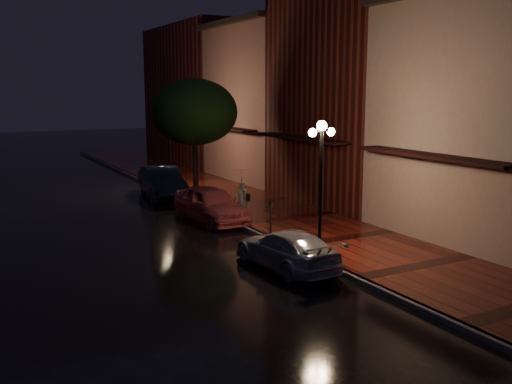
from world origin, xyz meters
TOP-DOWN VIEW (x-y plane):
  - ground at (0.00, 0.00)m, footprint 120.00×120.00m
  - sidewalk at (2.25, 0.00)m, footprint 4.50×60.00m
  - curb at (0.00, 0.00)m, footprint 0.25×60.00m
  - storefront_near at (7.00, -6.00)m, footprint 5.00×8.00m
  - storefront_mid at (7.00, 2.00)m, footprint 5.00×8.00m
  - storefront_far at (7.00, 10.00)m, footprint 5.00×8.00m
  - storefront_extra at (7.00, 20.00)m, footprint 5.00×12.00m
  - streetlamp_near at (0.35, -5.00)m, footprint 0.96×0.36m
  - streetlamp_far at (0.35, 9.00)m, footprint 0.96×0.36m
  - street_tree at (0.61, 5.99)m, footprint 4.16×4.16m
  - pink_car at (-0.60, 1.49)m, footprint 2.05×4.49m
  - navy_car at (-0.60, 7.53)m, footprint 2.24×4.92m
  - silver_car at (-1.13, -5.36)m, footprint 1.90×4.18m
  - woman_with_umbrella at (0.60, 1.03)m, footprint 0.86×0.87m
  - parking_meter at (0.15, -2.18)m, footprint 0.14×0.12m

SIDE VIEW (x-z plane):
  - ground at x=0.00m, z-range 0.00..0.00m
  - sidewalk at x=2.25m, z-range 0.00..0.15m
  - curb at x=0.00m, z-range 0.00..0.15m
  - silver_car at x=-1.13m, z-range 0.00..1.19m
  - pink_car at x=-0.60m, z-range 0.00..1.49m
  - navy_car at x=-0.60m, z-range 0.00..1.57m
  - parking_meter at x=0.15m, z-range 0.29..1.59m
  - woman_with_umbrella at x=0.60m, z-range 0.48..2.55m
  - streetlamp_near at x=0.35m, z-range 0.45..4.76m
  - streetlamp_far at x=0.35m, z-range 0.45..4.76m
  - street_tree at x=0.61m, z-range 1.34..7.14m
  - storefront_near at x=7.00m, z-range 0.00..8.50m
  - storefront_far at x=7.00m, z-range 0.00..9.00m
  - storefront_extra at x=7.00m, z-range 0.00..10.00m
  - storefront_mid at x=7.00m, z-range 0.00..11.00m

